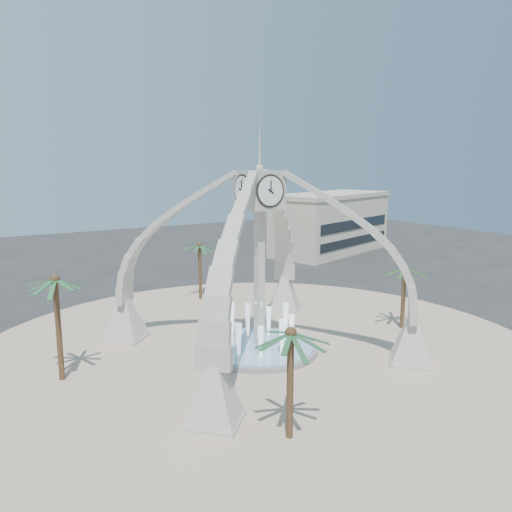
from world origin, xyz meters
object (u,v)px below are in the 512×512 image
palm_west (55,281)px  palm_north (200,246)px  fountain (259,347)px  palm_east (405,269)px  palm_south (291,335)px  clock_tower (259,259)px

palm_west → palm_north: size_ratio=1.17×
fountain → palm_east: size_ratio=1.46×
palm_east → palm_south: (-16.78, -8.31, 0.35)m
palm_west → palm_south: palm_west is taller
palm_west → clock_tower: bearing=-10.2°
palm_east → clock_tower: bearing=171.6°
clock_tower → palm_north: 14.61m
palm_west → palm_south: 14.65m
fountain → palm_west: bearing=169.8°
clock_tower → palm_north: size_ratio=3.04×
palm_north → palm_south: (-7.11, -24.46, -0.07)m
palm_east → palm_west: bearing=170.7°
fountain → palm_north: palm_north is taller
clock_tower → palm_west: bearing=169.8°
clock_tower → palm_east: (12.09, -1.79, -1.72)m
palm_east → palm_west: (-24.59, 4.05, 1.33)m
palm_east → palm_west: palm_west is taller
palm_north → palm_east: bearing=-59.1°
palm_west → fountain: bearing=-10.2°
fountain → palm_east: bearing=-8.4°
fountain → palm_west: size_ratio=1.16×
fountain → clock_tower: bearing=-90.0°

